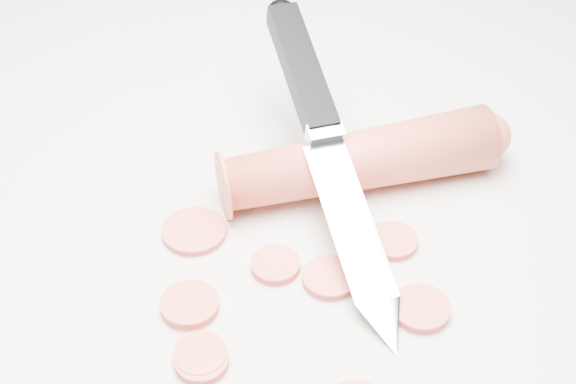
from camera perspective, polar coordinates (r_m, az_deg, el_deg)
The scene contains 11 objects.
ground at distance 0.51m, azimuth 4.64°, elevation -3.15°, with size 2.40×2.40×0.00m, color silver.
carrot at distance 0.53m, azimuth 5.11°, elevation 2.26°, with size 0.04×0.04×0.18m, color #E34C35.
carrot_slice_0 at distance 0.51m, azimuth -6.68°, elevation -2.79°, with size 0.04×0.04×0.01m, color #EA5940.
carrot_slice_1 at distance 0.47m, azimuth -7.00°, elevation -7.98°, with size 0.03×0.03×0.01m, color #EA5940.
carrot_slice_2 at distance 0.50m, azimuth 7.45°, elevation -3.48°, with size 0.03×0.03×0.01m, color #EA5940.
carrot_slice_4 at distance 0.47m, azimuth 9.43°, elevation -8.20°, with size 0.03×0.03×0.01m, color #EA5940.
carrot_slice_5 at distance 0.48m, azimuth 2.98°, elevation -6.12°, with size 0.03×0.03×0.01m, color #EA5940.
carrot_slice_6 at distance 0.44m, azimuth -6.25°, elevation -11.47°, with size 0.03×0.03×0.01m, color #EA5940.
carrot_slice_7 at distance 0.44m, azimuth -6.17°, elevation -11.84°, with size 0.03×0.03×0.01m, color #EA5940.
carrot_slice_8 at distance 0.48m, azimuth -0.89°, elevation -5.22°, with size 0.03×0.03×0.01m, color #EA5940.
kitchen_knife at distance 0.50m, azimuth 3.16°, elevation 2.93°, with size 0.23×0.17×0.09m, color silver, non-canonical shape.
Camera 1 is at (0.19, -0.30, 0.36)m, focal length 50.00 mm.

